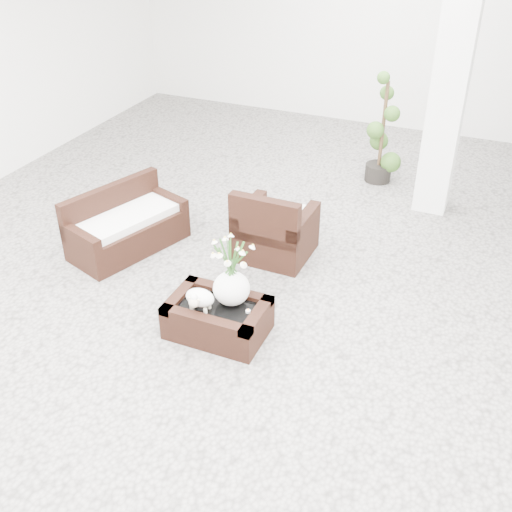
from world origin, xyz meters
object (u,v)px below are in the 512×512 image
at_px(loveseat, 127,221).
at_px(armchair, 276,221).
at_px(coffee_table, 218,319).
at_px(topiary, 383,129).

bearing_deg(loveseat, armchair, -52.00).
distance_m(coffee_table, armchair, 1.54).
bearing_deg(loveseat, coffee_table, -102.21).
bearing_deg(topiary, coffee_table, -98.28).
relative_size(armchair, topiary, 0.56).
xyz_separation_m(coffee_table, topiary, (0.56, 3.88, 0.59)).
distance_m(armchair, topiary, 2.46).
relative_size(coffee_table, topiary, 0.60).
bearing_deg(armchair, loveseat, 20.12).
relative_size(armchair, loveseat, 0.63).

